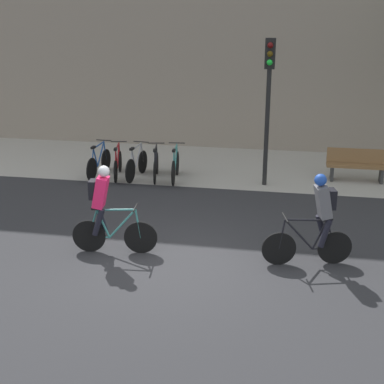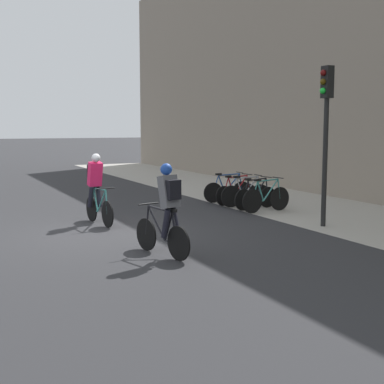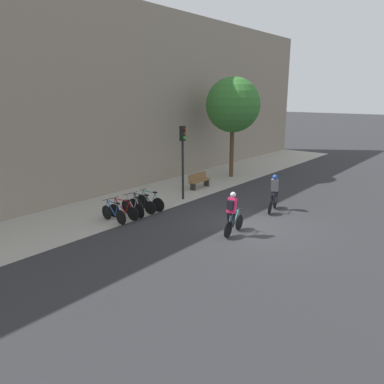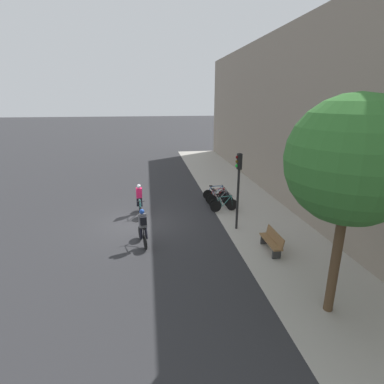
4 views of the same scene
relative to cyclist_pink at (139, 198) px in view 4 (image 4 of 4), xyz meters
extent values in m
plane|color=#2B2B2D|center=(1.36, -0.18, -0.95)|extent=(200.00, 200.00, 0.00)
cube|color=#A39E93|center=(1.36, 6.57, -0.94)|extent=(44.00, 4.50, 0.01)
cube|color=gray|center=(1.36, 9.12, 4.29)|extent=(44.00, 0.60, 10.47)
cylinder|color=black|center=(0.67, 0.08, -0.62)|extent=(0.65, 0.11, 0.65)
cylinder|color=black|center=(-0.34, -0.04, -0.62)|extent=(0.65, 0.11, 0.65)
cylinder|color=teal|center=(0.33, 0.04, -0.34)|extent=(0.56, 0.10, 0.62)
cylinder|color=teal|center=(-0.05, -0.01, -0.35)|extent=(0.26, 0.07, 0.58)
cylinder|color=teal|center=(0.22, 0.03, -0.05)|extent=(0.76, 0.13, 0.07)
cylinder|color=teal|center=(-0.14, -0.02, -0.63)|extent=(0.41, 0.08, 0.05)
cylinder|color=teal|center=(-0.25, -0.03, -0.34)|extent=(0.22, 0.06, 0.56)
cylinder|color=teal|center=(0.63, 0.07, -0.33)|extent=(0.12, 0.05, 0.59)
cylinder|color=black|center=(0.59, 0.07, 0.00)|extent=(0.08, 0.46, 0.03)
cube|color=black|center=(-0.16, -0.02, -0.03)|extent=(0.21, 0.10, 0.06)
cube|color=#EA1E56|center=(-0.06, -0.01, 0.30)|extent=(0.36, 0.35, 0.63)
sphere|color=silver|center=(0.02, 0.00, 0.71)|extent=(0.24, 0.24, 0.22)
cylinder|color=black|center=(-0.09, -0.12, -0.27)|extent=(0.29, 0.14, 0.56)
cylinder|color=black|center=(-0.12, 0.10, -0.27)|extent=(0.25, 0.14, 0.56)
cube|color=black|center=(-0.20, -0.02, 0.35)|extent=(0.17, 0.27, 0.36)
cylinder|color=black|center=(3.34, 0.06, -0.62)|extent=(0.64, 0.18, 0.65)
cylinder|color=black|center=(4.36, 0.30, -0.62)|extent=(0.64, 0.18, 0.65)
cylinder|color=black|center=(3.68, 0.14, -0.34)|extent=(0.57, 0.17, 0.62)
cylinder|color=black|center=(4.06, 0.23, -0.36)|extent=(0.27, 0.10, 0.58)
cylinder|color=black|center=(3.80, 0.17, -0.06)|extent=(0.77, 0.22, 0.07)
cylinder|color=black|center=(4.15, 0.25, -0.63)|extent=(0.42, 0.13, 0.05)
cylinder|color=black|center=(4.27, 0.28, -0.35)|extent=(0.22, 0.08, 0.56)
cylinder|color=black|center=(3.38, 0.07, -0.33)|extent=(0.12, 0.06, 0.59)
cylinder|color=black|center=(3.42, 0.08, 0.00)|extent=(0.13, 0.45, 0.03)
cube|color=black|center=(4.17, 0.26, -0.03)|extent=(0.21, 0.12, 0.06)
cube|color=#5B5B60|center=(4.08, 0.24, 0.30)|extent=(0.38, 0.38, 0.63)
sphere|color=#1E47AD|center=(4.00, 0.22, 0.71)|extent=(0.26, 0.26, 0.22)
cylinder|color=black|center=(4.10, 0.35, -0.28)|extent=(0.29, 0.17, 0.56)
cylinder|color=black|center=(4.15, 0.14, -0.28)|extent=(0.26, 0.16, 0.56)
cube|color=black|center=(4.21, 0.27, 0.35)|extent=(0.20, 0.29, 0.36)
cylinder|color=black|center=(-1.89, 5.40, -0.62)|extent=(0.07, 0.65, 0.65)
cylinder|color=black|center=(-1.95, 4.36, -0.62)|extent=(0.07, 0.65, 0.65)
cylinder|color=#1E478C|center=(-1.91, 5.05, -0.34)|extent=(0.07, 0.57, 0.62)
cylinder|color=#1E478C|center=(-1.93, 4.66, -0.35)|extent=(0.05, 0.27, 0.58)
cylinder|color=#1E478C|center=(-1.92, 4.93, -0.05)|extent=(0.08, 0.77, 0.07)
cylinder|color=#1E478C|center=(-1.94, 4.57, -0.63)|extent=(0.05, 0.42, 0.05)
cylinder|color=#1E478C|center=(-1.94, 4.46, -0.34)|extent=(0.04, 0.22, 0.56)
cylinder|color=#1E478C|center=(-1.90, 5.36, -0.33)|extent=(0.04, 0.12, 0.59)
cylinder|color=black|center=(-1.90, 5.31, 0.00)|extent=(0.46, 0.05, 0.03)
cube|color=black|center=(-1.94, 4.55, -0.03)|extent=(0.09, 0.20, 0.06)
cylinder|color=black|center=(-1.46, 5.40, -0.64)|extent=(0.15, 0.61, 0.61)
cylinder|color=black|center=(-1.26, 4.36, -0.64)|extent=(0.15, 0.61, 0.61)
cylinder|color=maroon|center=(-1.39, 5.05, -0.36)|extent=(0.15, 0.58, 0.62)
cylinder|color=maroon|center=(-1.32, 4.66, -0.37)|extent=(0.09, 0.27, 0.58)
cylinder|color=maroon|center=(-1.37, 4.93, -0.07)|extent=(0.19, 0.78, 0.07)
cylinder|color=maroon|center=(-1.30, 4.57, -0.65)|extent=(0.11, 0.42, 0.05)
cylinder|color=maroon|center=(-1.27, 4.45, -0.36)|extent=(0.07, 0.22, 0.56)
cylinder|color=maroon|center=(-1.46, 5.36, -0.35)|extent=(0.06, 0.13, 0.59)
cylinder|color=black|center=(-1.45, 5.32, -0.02)|extent=(0.46, 0.12, 0.03)
cube|color=black|center=(-1.29, 4.55, -0.05)|extent=(0.12, 0.21, 0.06)
cylinder|color=black|center=(-0.76, 5.37, -0.61)|extent=(0.09, 0.67, 0.67)
cylinder|color=black|center=(-0.84, 4.39, -0.61)|extent=(0.09, 0.67, 0.67)
cylinder|color=#99999E|center=(-0.79, 5.04, -0.33)|extent=(0.08, 0.54, 0.62)
cylinder|color=#99999E|center=(-0.82, 4.68, -0.34)|extent=(0.06, 0.26, 0.58)
cylinder|color=#99999E|center=(-0.80, 4.93, -0.05)|extent=(0.10, 0.73, 0.07)
cylinder|color=#99999E|center=(-0.83, 4.59, -0.62)|extent=(0.06, 0.40, 0.05)
cylinder|color=#99999E|center=(-0.84, 4.48, -0.34)|extent=(0.05, 0.21, 0.56)
cylinder|color=#99999E|center=(-0.77, 5.33, -0.32)|extent=(0.05, 0.12, 0.58)
cylinder|color=black|center=(-0.77, 5.29, 0.01)|extent=(0.46, 0.07, 0.03)
cube|color=black|center=(-0.83, 4.57, -0.02)|extent=(0.10, 0.21, 0.06)
cylinder|color=black|center=(-0.33, 5.36, -0.63)|extent=(0.15, 0.63, 0.64)
cylinder|color=black|center=(-0.15, 4.40, -0.63)|extent=(0.15, 0.63, 0.64)
cylinder|color=black|center=(-0.27, 5.04, -0.35)|extent=(0.14, 0.54, 0.62)
cylinder|color=black|center=(-0.20, 4.68, -0.36)|extent=(0.08, 0.26, 0.58)
cylinder|color=black|center=(-0.25, 4.93, -0.06)|extent=(0.17, 0.72, 0.07)
cylinder|color=black|center=(-0.19, 4.59, -0.64)|extent=(0.10, 0.39, 0.05)
cylinder|color=black|center=(-0.17, 4.49, -0.35)|extent=(0.07, 0.21, 0.56)
cylinder|color=black|center=(-0.32, 5.32, -0.34)|extent=(0.06, 0.12, 0.58)
cylinder|color=black|center=(-0.32, 5.29, -0.01)|extent=(0.46, 0.11, 0.03)
cube|color=black|center=(-0.18, 4.57, -0.04)|extent=(0.11, 0.21, 0.06)
cylinder|color=black|center=(0.27, 5.39, -0.60)|extent=(0.11, 0.69, 0.69)
cylinder|color=black|center=(0.37, 4.38, -0.60)|extent=(0.11, 0.69, 0.69)
cylinder|color=teal|center=(0.30, 5.04, -0.32)|extent=(0.10, 0.56, 0.62)
cylinder|color=teal|center=(0.34, 4.67, -0.34)|extent=(0.07, 0.26, 0.58)
cylinder|color=teal|center=(0.31, 4.93, -0.04)|extent=(0.12, 0.75, 0.07)
cylinder|color=teal|center=(0.35, 4.58, -0.61)|extent=(0.07, 0.41, 0.05)
cylinder|color=teal|center=(0.36, 4.47, -0.33)|extent=(0.05, 0.21, 0.56)
cylinder|color=teal|center=(0.27, 5.34, -0.31)|extent=(0.05, 0.12, 0.58)
cylinder|color=black|center=(0.27, 5.30, 0.02)|extent=(0.46, 0.08, 0.03)
cube|color=black|center=(0.35, 4.56, -0.01)|extent=(0.10, 0.21, 0.06)
cylinder|color=black|center=(2.80, 4.90, 0.99)|extent=(0.12, 0.12, 3.87)
cube|color=black|center=(2.80, 4.90, 2.54)|extent=(0.26, 0.20, 0.76)
sphere|color=#590C0C|center=(2.80, 4.77, 2.75)|extent=(0.15, 0.15, 0.15)
sphere|color=#4C380A|center=(2.80, 4.77, 2.54)|extent=(0.15, 0.15, 0.15)
sphere|color=green|center=(2.80, 4.77, 2.33)|extent=(0.15, 0.15, 0.15)
cube|color=brown|center=(5.29, 5.68, -0.50)|extent=(1.66, 0.40, 0.08)
cube|color=brown|center=(5.29, 5.86, -0.26)|extent=(1.66, 0.12, 0.40)
cube|color=#2D2D2D|center=(4.63, 5.68, -0.72)|extent=(0.08, 0.36, 0.45)
cube|color=#2D2D2D|center=(5.96, 5.68, -0.72)|extent=(0.08, 0.36, 0.45)
cylinder|color=#4C3823|center=(9.18, 5.99, 0.86)|extent=(0.28, 0.28, 3.61)
sphere|color=#33702D|center=(9.18, 5.99, 3.82)|extent=(3.56, 3.56, 3.56)
camera|label=1|loc=(3.42, -9.13, 3.56)|focal=50.00mm
camera|label=2|loc=(13.04, -3.61, 1.49)|focal=50.00mm
camera|label=3|loc=(-11.90, -7.52, 4.50)|focal=35.00mm
camera|label=4|loc=(16.37, 0.60, 5.42)|focal=28.00mm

